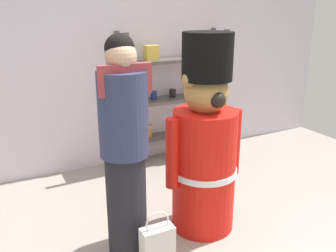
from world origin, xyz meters
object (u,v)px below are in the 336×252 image
(person_shopper, at_px, (125,153))
(shopping_bag, at_px, (158,251))
(merchandise_shelf, at_px, (173,96))
(teddy_bear_guard, at_px, (205,147))

(person_shopper, bearing_deg, shopping_bag, -64.10)
(merchandise_shelf, relative_size, shopping_bag, 3.09)
(merchandise_shelf, distance_m, person_shopper, 2.08)
(teddy_bear_guard, xyz_separation_m, shopping_bag, (-0.63, -0.40, -0.54))
(merchandise_shelf, relative_size, teddy_bear_guard, 0.95)
(merchandise_shelf, distance_m, shopping_bag, 2.31)
(person_shopper, bearing_deg, merchandise_shelf, 53.13)
(merchandise_shelf, bearing_deg, person_shopper, -126.87)
(merchandise_shelf, height_order, teddy_bear_guard, teddy_bear_guard)
(merchandise_shelf, distance_m, teddy_bear_guard, 1.60)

